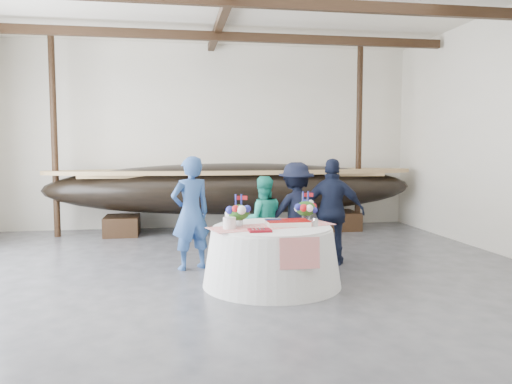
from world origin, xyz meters
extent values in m
cube|color=#3D3D42|center=(0.00, 0.00, 0.00)|extent=(10.00, 12.00, 0.01)
cube|color=silver|center=(0.00, 6.00, 2.25)|extent=(10.00, 0.02, 4.50)
cube|color=black|center=(0.00, 1.50, 4.25)|extent=(9.80, 0.12, 0.18)
cube|color=black|center=(0.00, 4.00, 4.25)|extent=(9.80, 0.12, 0.18)
cylinder|color=black|center=(-3.50, 5.10, 2.25)|extent=(0.14, 0.14, 4.50)
cylinder|color=black|center=(3.50, 5.10, 2.25)|extent=(0.14, 0.14, 4.50)
cube|color=black|center=(-2.10, 5.10, 0.22)|extent=(0.75, 0.97, 0.43)
cube|color=black|center=(3.07, 5.10, 0.22)|extent=(0.75, 0.97, 0.43)
ellipsoid|color=black|center=(0.48, 5.10, 1.02)|extent=(8.63, 1.73, 1.19)
cube|color=#9E7A4C|center=(0.48, 5.10, 1.35)|extent=(6.90, 1.13, 0.06)
cone|color=silver|center=(0.45, 0.48, 0.41)|extent=(1.99, 1.99, 0.82)
cylinder|color=silver|center=(0.45, 0.48, 0.83)|extent=(1.68, 1.68, 0.04)
cube|color=red|center=(0.45, 0.48, 0.85)|extent=(1.92, 1.03, 0.01)
cube|color=white|center=(0.68, 0.48, 0.89)|extent=(0.60, 0.40, 0.07)
cylinder|color=white|center=(-0.18, 0.33, 0.93)|extent=(0.18, 0.18, 0.16)
cylinder|color=white|center=(-0.10, 0.80, 0.94)|extent=(0.18, 0.18, 0.18)
cube|color=maroon|center=(0.20, 0.06, 0.87)|extent=(0.30, 0.24, 0.03)
cone|color=silver|center=(1.05, 0.36, 0.91)|extent=(0.09, 0.09, 0.12)
imported|color=#294B85|center=(-0.66, 1.61, 0.92)|extent=(0.79, 0.66, 1.83)
imported|color=teal|center=(0.55, 1.79, 0.75)|extent=(0.73, 0.57, 1.49)
imported|color=black|center=(1.14, 1.85, 0.86)|extent=(1.20, 0.80, 1.72)
imported|color=black|center=(1.71, 1.57, 0.90)|extent=(1.14, 0.81, 1.79)
camera|label=1|loc=(-0.92, -6.44, 1.96)|focal=35.00mm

